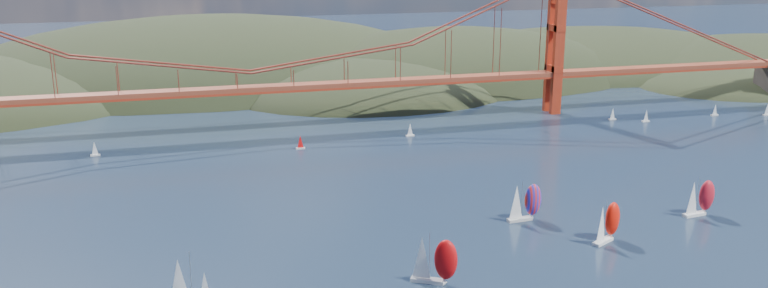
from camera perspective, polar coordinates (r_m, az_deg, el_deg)
headlands at (r=380.90m, az=-4.59°, el=3.12°), size 725.00×225.00×96.00m
bridge at (r=270.91m, az=-10.62°, el=7.54°), size 552.00×12.00×55.00m
racer_0 at (r=153.41m, az=3.77°, el=-8.76°), size 9.68×7.52×10.98m
racer_1 at (r=180.52m, az=16.61°, el=-5.72°), size 9.14×6.86×10.31m
racer_2 at (r=205.40m, az=22.90°, el=-3.76°), size 9.05×4.24×10.22m
racer_rwb at (r=189.16m, az=10.64°, el=-4.33°), size 9.20×3.96×10.46m
distant_boat_3 at (r=259.04m, az=-21.18°, el=-0.34°), size 3.00×2.00×4.70m
distant_boat_4 at (r=303.53m, az=17.03°, el=2.22°), size 3.00×2.00×4.70m
distant_boat_5 at (r=304.09m, az=19.35°, el=2.04°), size 3.00×2.00×4.70m
distant_boat_6 at (r=324.71m, az=23.91°, el=2.39°), size 3.00×2.00×4.70m
distant_boat_7 at (r=334.26m, az=27.16°, el=2.35°), size 3.00×2.00×4.70m
distant_boat_8 at (r=265.76m, az=2.00°, el=1.09°), size 3.00×2.00×4.70m
distant_boat_9 at (r=251.06m, az=-6.39°, el=0.15°), size 3.00×2.00×4.70m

